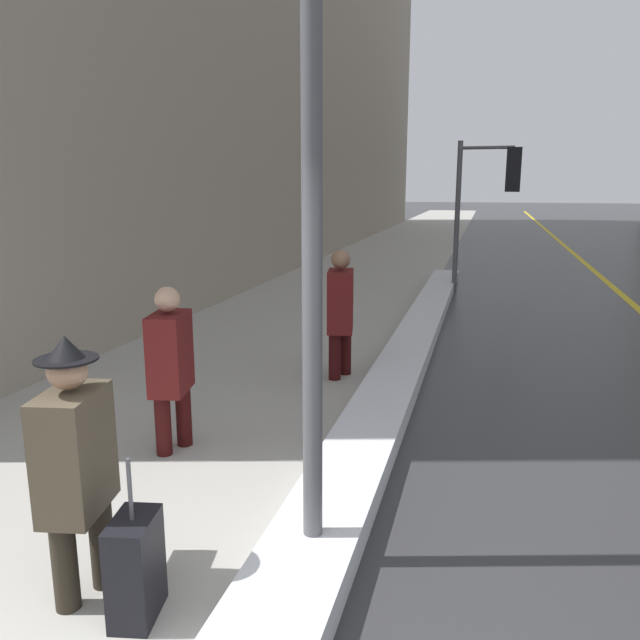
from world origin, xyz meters
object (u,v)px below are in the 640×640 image
Objects in this scene: traffic_light_near at (494,185)px; pedestrian_with_shoulder_bag at (340,308)px; pedestrian_nearside at (77,460)px; pedestrian_in_glasses at (171,362)px; rolling_suitcase at (136,569)px; lamp_post at (312,134)px.

pedestrian_with_shoulder_bag is (-1.73, -6.64, -1.44)m from traffic_light_near.
pedestrian_with_shoulder_bag reaches higher than pedestrian_nearside.
pedestrian_in_glasses is (-2.67, -9.15, -1.49)m from traffic_light_near.
pedestrian_in_glasses is 2.29m from rolling_suitcase.
pedestrian_nearside is at bearing -150.93° from lamp_post.
traffic_light_near is 11.42m from pedestrian_nearside.
pedestrian_in_glasses is 2.68m from pedestrian_with_shoulder_bag.
pedestrian_nearside is 1.05× the size of pedestrian_in_glasses.
pedestrian_in_glasses is 1.57× the size of rolling_suitcase.
traffic_light_near is 11.53m from rolling_suitcase.
lamp_post is at bearing 40.82° from pedestrian_in_glasses.
traffic_light_near is (1.01, 10.46, -0.30)m from lamp_post.
rolling_suitcase is (0.38, -0.09, -0.55)m from pedestrian_nearside.
rolling_suitcase is (0.86, -2.06, -0.53)m from pedestrian_in_glasses.
pedestrian_nearside is 0.99× the size of pedestrian_with_shoulder_bag.
pedestrian_nearside is 2.02m from pedestrian_in_glasses.
pedestrian_nearside is 1.65× the size of rolling_suitcase.
rolling_suitcase is at bearing -96.73° from traffic_light_near.
lamp_post is 2.72× the size of pedestrian_with_shoulder_bag.
pedestrian_nearside is 4.50m from pedestrian_with_shoulder_bag.
pedestrian_in_glasses reaches higher than rolling_suitcase.
pedestrian_with_shoulder_bag is at bearing -102.19° from traffic_light_near.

